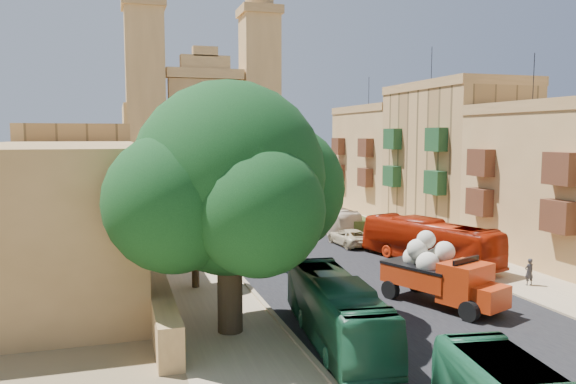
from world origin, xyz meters
TOP-DOWN VIEW (x-y plane):
  - ground at (0.00, 0.00)m, footprint 260.00×260.00m
  - road_surface at (0.00, 30.00)m, footprint 14.00×140.00m
  - sidewalk_east at (9.50, 30.00)m, footprint 5.00×140.00m
  - sidewalk_west at (-9.50, 30.00)m, footprint 5.00×140.00m
  - kerb_east at (7.00, 30.00)m, footprint 0.25×140.00m
  - kerb_west at (-7.00, 30.00)m, footprint 0.25×140.00m
  - townhouse_b at (15.95, 11.00)m, footprint 9.00×14.00m
  - townhouse_c at (15.95, 25.00)m, footprint 9.00×14.00m
  - townhouse_d at (15.95, 39.00)m, footprint 9.00×14.00m
  - west_wall at (-12.50, 20.00)m, footprint 1.00×40.00m
  - west_building_low at (-18.00, 18.00)m, footprint 10.00×28.00m
  - west_building_mid at (-18.00, 44.00)m, footprint 10.00×22.00m
  - church at (-0.00, 78.61)m, footprint 28.00×22.50m
  - ficus_tree at (-9.40, 4.01)m, footprint 11.42×10.50m
  - street_tree_a at (-10.00, 12.00)m, footprint 3.09×3.09m
  - street_tree_b at (-10.00, 24.00)m, footprint 2.97×2.97m
  - street_tree_c at (-10.00, 36.00)m, footprint 3.62×3.62m
  - street_tree_d at (-10.00, 48.00)m, footprint 3.31×3.31m
  - red_truck at (1.91, 4.66)m, footprint 4.69×7.00m
  - olive_pickup at (5.98, 24.57)m, footprint 2.24×4.16m
  - bus_green_north at (-5.34, 1.38)m, footprint 3.50×10.42m
  - bus_red_east at (6.50, 13.48)m, footprint 5.69×11.34m
  - bus_cream_east at (4.56, 27.20)m, footprint 2.18×9.03m
  - car_blue_a at (-3.20, 13.36)m, footprint 2.48×3.84m
  - car_white_a at (-3.80, 26.40)m, footprint 2.03×4.31m
  - car_cream at (3.73, 21.05)m, footprint 2.47×4.98m
  - car_dkblue at (-4.86, 41.18)m, footprint 2.58×4.76m
  - car_white_b at (3.60, 39.61)m, footprint 1.90×4.25m
  - car_blue_b at (-3.12, 51.81)m, footprint 1.63×4.34m
  - pedestrian_a at (9.15, 6.58)m, footprint 0.61×0.41m
  - pedestrian_c at (8.08, 11.24)m, footprint 0.51×1.05m

SIDE VIEW (x-z plane):
  - ground at x=0.00m, z-range 0.00..0.00m
  - road_surface at x=0.00m, z-range 0.00..0.01m
  - sidewalk_east at x=9.50m, z-range 0.00..0.01m
  - sidewalk_west at x=-9.50m, z-range 0.00..0.01m
  - kerb_east at x=7.00m, z-range 0.00..0.12m
  - kerb_west at x=-7.00m, z-range 0.00..0.12m
  - car_blue_a at x=-3.20m, z-range 0.00..1.22m
  - car_dkblue at x=-4.86m, z-range 0.00..1.31m
  - car_cream at x=3.73m, z-range 0.00..1.36m
  - car_white_a at x=-3.80m, z-range 0.00..1.37m
  - car_blue_b at x=-3.12m, z-range 0.00..1.42m
  - car_white_b at x=3.60m, z-range 0.00..1.42m
  - olive_pickup at x=5.98m, z-range -0.02..1.62m
  - pedestrian_a at x=9.15m, z-range 0.00..1.64m
  - pedestrian_c at x=8.08m, z-range 0.00..1.73m
  - west_wall at x=-12.50m, z-range 0.00..1.80m
  - bus_cream_east at x=4.56m, z-range 0.00..2.51m
  - bus_green_north at x=-5.34m, z-range 0.00..2.85m
  - bus_red_east at x=6.50m, z-range 0.00..3.08m
  - red_truck at x=1.91m, z-range -0.23..3.64m
  - street_tree_b at x=-10.00m, z-range 0.77..5.34m
  - street_tree_a at x=-10.00m, z-range 0.80..5.55m
  - street_tree_d at x=-10.00m, z-range 0.86..5.96m
  - street_tree_c at x=-10.00m, z-range 0.95..6.52m
  - west_building_low at x=-18.00m, z-range 0.00..8.40m
  - west_building_mid at x=-18.00m, z-range 0.00..10.00m
  - townhouse_b at x=15.95m, z-range -1.79..13.11m
  - townhouse_d at x=15.95m, z-range -1.79..14.11m
  - ficus_tree at x=-9.40m, z-range 1.04..12.46m
  - townhouse_c at x=15.95m, z-range -1.79..15.61m
  - church at x=0.00m, z-range -8.63..27.67m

